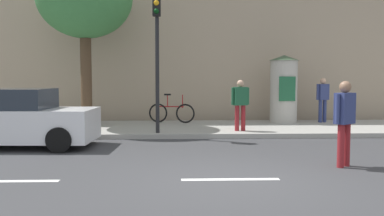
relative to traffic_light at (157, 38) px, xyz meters
The scene contains 11 objects.
ground_plane 6.26m from the traffic_light, 73.16° to the right, with size 80.00×80.00×0.00m, color #38383A.
sidewalk_curb 3.79m from the traffic_light, 47.95° to the left, with size 36.00×4.00×0.15m, color #9E9B93.
lane_markings 6.26m from the traffic_light, 73.16° to the right, with size 25.80×0.16×0.01m.
building_backdrop 7.11m from the traffic_light, 76.79° to the left, with size 36.00×5.00×9.10m, color tan.
traffic_light is the anchor object (origin of this frame).
poster_column 5.71m from the traffic_light, 32.44° to the left, with size 1.11×1.11×2.54m.
pedestrian_in_dark_shirt 6.20m from the traffic_light, 46.06° to the right, with size 0.52×0.47×1.79m.
pedestrian_with_bag 3.29m from the traffic_light, 10.88° to the left, with size 0.59×0.31×1.62m.
pedestrian_in_light_jacket 7.04m from the traffic_light, 25.48° to the left, with size 0.56×0.38×1.68m.
bicycle_leaning 3.86m from the traffic_light, 82.40° to the left, with size 1.74×0.46×1.09m.
parked_car_red 4.70m from the traffic_light, 158.52° to the right, with size 4.39×2.02×1.56m.
Camera 1 is at (-0.95, -7.48, 1.87)m, focal length 39.09 mm.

